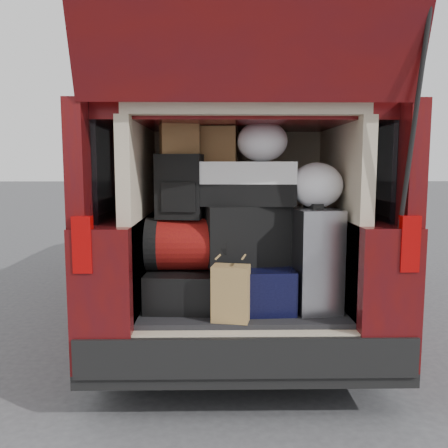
{
  "coord_description": "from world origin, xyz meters",
  "views": [
    {
      "loc": [
        -0.16,
        -2.79,
        1.43
      ],
      "look_at": [
        -0.11,
        0.2,
        1.06
      ],
      "focal_mm": 38.0,
      "sensor_mm": 36.0,
      "label": 1
    }
  ],
  "objects": [
    {
      "name": "black_hardshell",
      "position": [
        -0.37,
        0.18,
        0.67
      ],
      "size": [
        0.45,
        0.6,
        0.23
      ],
      "primitive_type": "cube",
      "rotation": [
        0.0,
        0.0,
        -0.06
      ],
      "color": "black",
      "rests_on": "load_floor"
    },
    {
      "name": "red_duffel",
      "position": [
        -0.35,
        0.14,
        0.94
      ],
      "size": [
        0.49,
        0.32,
        0.32
      ],
      "primitive_type": "cube",
      "rotation": [
        0.0,
        0.0,
        -0.0
      ],
      "color": "maroon",
      "rests_on": "black_hardshell"
    },
    {
      "name": "backpack",
      "position": [
        -0.39,
        0.13,
        1.3
      ],
      "size": [
        0.3,
        0.21,
        0.4
      ],
      "primitive_type": "cube",
      "rotation": [
        0.0,
        0.0,
        -0.15
      ],
      "color": "black",
      "rests_on": "red_duffel"
    },
    {
      "name": "silver_roller",
      "position": [
        0.43,
        0.08,
        0.86
      ],
      "size": [
        0.32,
        0.45,
        0.62
      ],
      "primitive_type": "cube",
      "rotation": [
        0.0,
        0.0,
        0.15
      ],
      "color": "silver",
      "rests_on": "load_floor"
    },
    {
      "name": "ground",
      "position": [
        0.0,
        0.0,
        0.0
      ],
      "size": [
        80.0,
        80.0,
        0.0
      ],
      "primitive_type": "plane",
      "color": "#3D3D3F",
      "rests_on": "ground"
    },
    {
      "name": "kraft_bag",
      "position": [
        -0.08,
        -0.17,
        0.71
      ],
      "size": [
        0.23,
        0.17,
        0.32
      ],
      "primitive_type": "cube",
      "rotation": [
        0.0,
        0.0,
        -0.2
      ],
      "color": "#AB824D",
      "rests_on": "load_floor"
    },
    {
      "name": "twotone_duffel",
      "position": [
        0.03,
        0.18,
        1.32
      ],
      "size": [
        0.62,
        0.35,
        0.27
      ],
      "primitive_type": "cube",
      "rotation": [
        0.0,
        0.0,
        -0.06
      ],
      "color": "white",
      "rests_on": "black_soft_case"
    },
    {
      "name": "minivan",
      "position": [
        0.0,
        1.86,
        0.91
      ],
      "size": [
        1.9,
        5.35,
        2.77
      ],
      "color": "black",
      "rests_on": "ground"
    },
    {
      "name": "plastic_bag_center",
      "position": [
        0.13,
        0.21,
        1.58
      ],
      "size": [
        0.35,
        0.33,
        0.25
      ],
      "primitive_type": "ellipsoid",
      "rotation": [
        0.0,
        0.0,
        -0.1
      ],
      "color": "white",
      "rests_on": "twotone_duffel"
    },
    {
      "name": "grocery_sack_upper",
      "position": [
        -0.14,
        0.28,
        1.56
      ],
      "size": [
        0.24,
        0.21,
        0.22
      ],
      "primitive_type": "cube",
      "rotation": [
        0.0,
        0.0,
        -0.12
      ],
      "color": "brown",
      "rests_on": "twotone_duffel"
    },
    {
      "name": "plastic_bag_right",
      "position": [
        0.45,
        0.09,
        1.31
      ],
      "size": [
        0.32,
        0.3,
        0.28
      ],
      "primitive_type": "ellipsoid",
      "rotation": [
        0.0,
        0.0,
        0.01
      ],
      "color": "white",
      "rests_on": "silver_roller"
    },
    {
      "name": "grocery_sack_lower",
      "position": [
        -0.39,
        0.19,
        1.6
      ],
      "size": [
        0.26,
        0.23,
        0.21
      ],
      "primitive_type": "cube",
      "rotation": [
        0.0,
        0.0,
        0.21
      ],
      "color": "brown",
      "rests_on": "backpack"
    },
    {
      "name": "navy_hardshell",
      "position": [
        0.05,
        0.15,
        0.68
      ],
      "size": [
        0.53,
        0.63,
        0.26
      ],
      "primitive_type": "cube",
      "rotation": [
        0.0,
        0.0,
        0.05
      ],
      "color": "black",
      "rests_on": "load_floor"
    },
    {
      "name": "load_floor",
      "position": [
        0.0,
        0.28,
        0.28
      ],
      "size": [
        1.24,
        1.05,
        0.55
      ],
      "primitive_type": "cube",
      "color": "black",
      "rests_on": "ground"
    },
    {
      "name": "black_soft_case",
      "position": [
        0.03,
        0.16,
        1.0
      ],
      "size": [
        0.56,
        0.4,
        0.37
      ],
      "primitive_type": "cube",
      "rotation": [
        0.0,
        0.0,
        0.19
      ],
      "color": "black",
      "rests_on": "navy_hardshell"
    }
  ]
}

